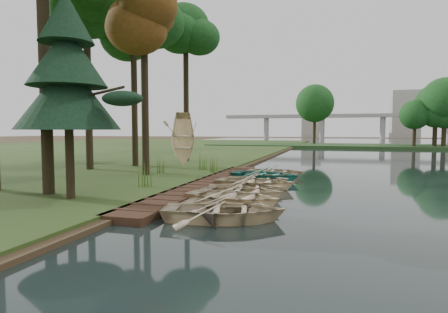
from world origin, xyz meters
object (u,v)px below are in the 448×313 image
(rowboat_1, at_px, (226,203))
(pine_tree, at_px, (67,75))
(rowboat_0, at_px, (224,208))
(rowboat_2, at_px, (232,195))
(boardwalk, at_px, (206,185))
(stored_rowboat, at_px, (183,161))

(rowboat_1, height_order, pine_tree, pine_tree)
(rowboat_0, bearing_deg, rowboat_2, -2.95)
(boardwalk, height_order, pine_tree, pine_tree)
(boardwalk, relative_size, rowboat_0, 4.12)
(rowboat_0, relative_size, rowboat_2, 1.03)
(boardwalk, height_order, rowboat_1, rowboat_1)
(stored_rowboat, xyz_separation_m, pine_tree, (0.91, -13.04, 4.26))
(rowboat_0, relative_size, rowboat_1, 1.24)
(pine_tree, bearing_deg, rowboat_0, -6.82)
(stored_rowboat, bearing_deg, rowboat_1, -114.09)
(rowboat_2, bearing_deg, rowboat_0, -160.14)
(rowboat_1, relative_size, stored_rowboat, 0.81)
(rowboat_2, xyz_separation_m, pine_tree, (-5.89, -1.71, 4.52))
(boardwalk, xyz_separation_m, rowboat_2, (2.47, -4.11, 0.29))
(boardwalk, relative_size, pine_tree, 2.07)
(pine_tree, bearing_deg, stored_rowboat, 93.99)
(rowboat_0, bearing_deg, boardwalk, 11.35)
(rowboat_0, relative_size, stored_rowboat, 1.00)
(rowboat_2, distance_m, pine_tree, 7.62)
(boardwalk, bearing_deg, rowboat_1, -64.09)
(boardwalk, xyz_separation_m, stored_rowboat, (-4.33, 7.22, 0.55))
(rowboat_0, height_order, stored_rowboat, stored_rowboat)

